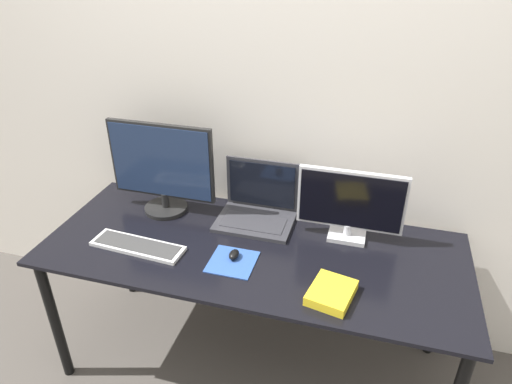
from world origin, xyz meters
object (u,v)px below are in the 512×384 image
(monitor_right, at_px, (350,204))
(book, at_px, (331,293))
(keyboard, at_px, (138,246))
(monitor_left, at_px, (162,168))
(mouse, at_px, (234,255))
(laptop, at_px, (258,206))

(monitor_right, bearing_deg, book, -92.09)
(monitor_right, relative_size, keyboard, 1.09)
(monitor_left, bearing_deg, monitor_right, 0.01)
(monitor_right, height_order, mouse, monitor_right)
(keyboard, bearing_deg, mouse, 5.37)
(keyboard, distance_m, mouse, 0.43)
(keyboard, bearing_deg, book, -5.33)
(mouse, bearing_deg, monitor_right, 33.05)
(book, bearing_deg, laptop, 132.25)
(laptop, bearing_deg, book, -47.75)
(keyboard, height_order, mouse, mouse)
(laptop, height_order, keyboard, laptop)
(monitor_right, xyz_separation_m, book, (-0.01, -0.41, -0.16))
(monitor_right, height_order, keyboard, monitor_right)
(monitor_left, xyz_separation_m, mouse, (0.45, -0.29, -0.21))
(monitor_left, relative_size, mouse, 7.87)
(monitor_right, bearing_deg, laptop, 173.17)
(laptop, xyz_separation_m, mouse, (-0.01, -0.34, -0.04))
(laptop, bearing_deg, monitor_right, -6.83)
(monitor_right, distance_m, mouse, 0.55)
(monitor_left, height_order, keyboard, monitor_left)
(mouse, xyz_separation_m, book, (0.42, -0.12, -0.00))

